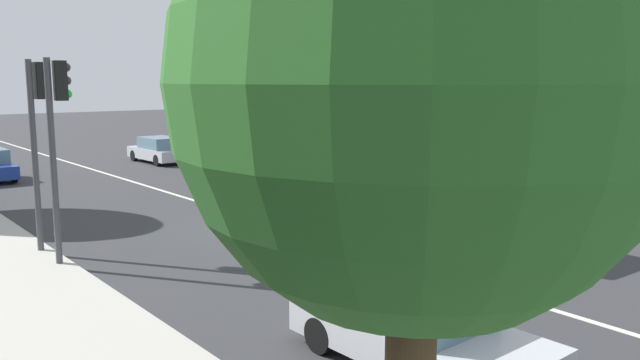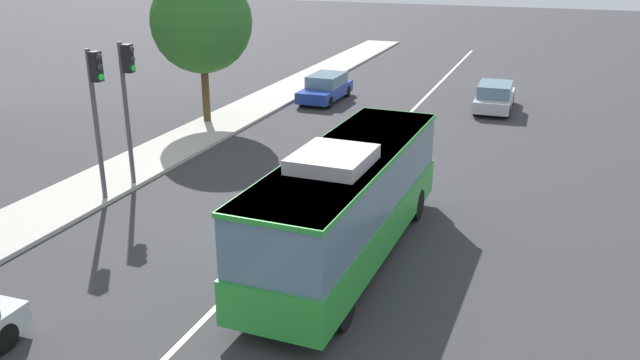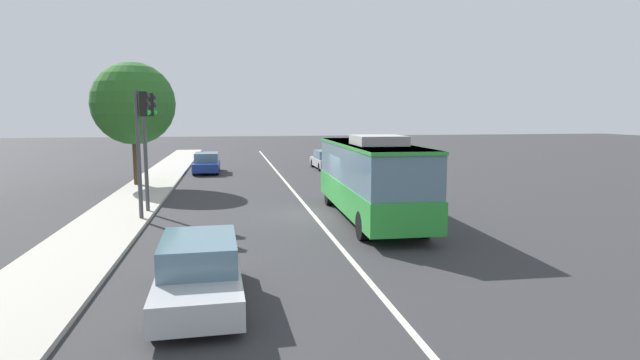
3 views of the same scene
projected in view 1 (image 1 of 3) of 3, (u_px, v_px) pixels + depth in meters
ground_plane at (281, 227)px, 20.59m from camera, size 160.00×160.00×0.00m
sidewalk_kerb at (8, 271)px, 15.58m from camera, size 80.00×2.85×0.14m
lane_centre_line at (281, 227)px, 20.59m from camera, size 76.00×0.16×0.01m
transit_bus at (361, 170)px, 20.54m from camera, size 10.06×2.77×3.46m
sedan_silver at (414, 325)px, 10.45m from camera, size 4.55×1.92×1.46m
sedan_silver_ahead at (159, 150)px, 36.62m from camera, size 4.54×1.90×1.46m
traffic_light_near_corner at (57, 126)px, 15.61m from camera, size 0.34×0.62×5.20m
traffic_light_mid_block at (38, 122)px, 16.88m from camera, size 0.34×0.62×5.20m
street_tree_kerbside_left at (417, 89)px, 4.20m from camera, size 3.28×3.28×6.28m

